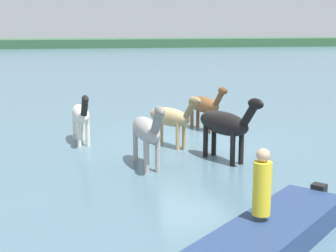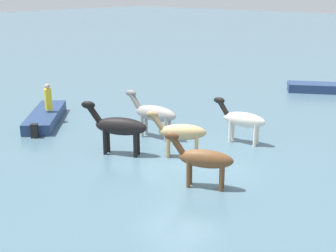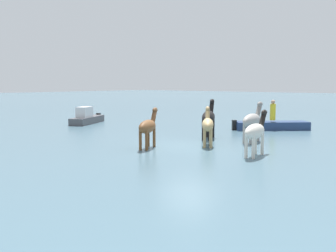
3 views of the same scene
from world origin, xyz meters
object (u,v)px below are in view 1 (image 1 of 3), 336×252
horse_chestnut_trailing (205,105)px  person_boatman_standing (262,184)px  horse_mid_herd (225,124)px  horse_rear_stallion (171,117)px  horse_lead (81,115)px  horse_pinto_flank (147,130)px  boat_skiff_near (270,239)px

horse_chestnut_trailing → person_boatman_standing: bearing=-31.4°
horse_mid_herd → horse_chestnut_trailing: bearing=149.2°
horse_rear_stallion → person_boatman_standing: 7.28m
horse_chestnut_trailing → horse_lead: bearing=-97.6°
horse_pinto_flank → person_boatman_standing: (1.44, -5.08, 0.10)m
boat_skiff_near → person_boatman_standing: bearing=-84.2°
horse_chestnut_trailing → boat_skiff_near: bearing=-30.4°
horse_lead → horse_mid_herd: horse_mid_herd is taller
horse_rear_stallion → horse_chestnut_trailing: size_ratio=0.94×
horse_pinto_flank → horse_chestnut_trailing: bearing=139.6°
horse_lead → horse_mid_herd: size_ratio=0.93×
boat_skiff_near → horse_mid_herd: bearing=-140.8°
horse_lead → horse_pinto_flank: horse_pinto_flank is taller
horse_rear_stallion → horse_mid_herd: 2.24m
horse_chestnut_trailing → person_boatman_standing: (-1.10, -9.44, 0.21)m
horse_pinto_flank → person_boatman_standing: horse_pinto_flank is taller
horse_mid_herd → person_boatman_standing: 5.46m
person_boatman_standing → horse_chestnut_trailing: bearing=83.4°
horse_lead → person_boatman_standing: bearing=12.3°
horse_rear_stallion → horse_lead: (-2.78, 0.84, 0.01)m
horse_mid_herd → horse_chestnut_trailing: horse_mid_herd is taller
boat_skiff_near → horse_rear_stallion: bearing=-129.5°
horse_pinto_flank → horse_mid_herd: bearing=88.2°
horse_pinto_flank → person_boatman_standing: 5.28m
horse_pinto_flank → person_boatman_standing: size_ratio=2.02×
horse_pinto_flank → boat_skiff_near: (1.59, -5.20, -0.86)m
horse_lead → person_boatman_standing: 8.73m
horse_mid_herd → horse_chestnut_trailing: 4.05m
horse_rear_stallion → person_boatman_standing: person_boatman_standing is taller
horse_chestnut_trailing → horse_mid_herd: bearing=-29.2°
horse_lead → boat_skiff_near: (3.38, -8.23, -0.78)m
horse_mid_herd → horse_pinto_flank: size_ratio=0.99×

